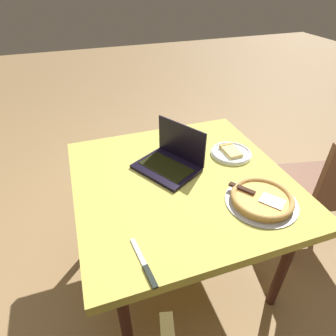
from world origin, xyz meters
name	(u,v)px	position (x,y,z in m)	size (l,w,h in m)	color
ground_plane	(179,263)	(0.00, 0.00, 0.00)	(12.00, 12.00, 0.00)	olive
dining_table	(181,188)	(0.00, 0.00, 0.65)	(1.07, 1.08, 0.71)	#B1A746
laptop	(171,160)	(0.11, 0.02, 0.76)	(0.39, 0.37, 0.22)	black
pizza_plate	(231,153)	(0.11, -0.35, 0.73)	(0.23, 0.23, 0.04)	white
pizza_tray	(262,199)	(-0.29, -0.28, 0.73)	(0.33, 0.33, 0.04)	#9E9D9E
table_knife	(146,267)	(-0.45, 0.31, 0.72)	(0.24, 0.05, 0.01)	#BABBBB
chair_far	(334,185)	(-0.13, -0.94, 0.52)	(0.52, 0.52, 0.90)	brown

